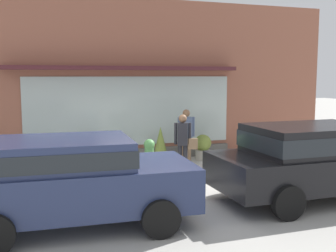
{
  "coord_description": "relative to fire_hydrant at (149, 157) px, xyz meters",
  "views": [
    {
      "loc": [
        -2.97,
        -9.3,
        2.63
      ],
      "look_at": [
        0.72,
        1.2,
        1.25
      ],
      "focal_mm": 44.31,
      "sensor_mm": 36.0,
      "label": 1
    }
  ],
  "objects": [
    {
      "name": "ground_plane",
      "position": [
        -0.09,
        -0.9,
        -0.5
      ],
      "size": [
        60.0,
        60.0,
        0.0
      ],
      "primitive_type": "plane",
      "color": "#B2AFA8"
    },
    {
      "name": "curb_strip",
      "position": [
        -0.09,
        -1.1,
        -0.44
      ],
      "size": [
        14.0,
        0.24,
        0.12
      ],
      "primitive_type": "cube",
      "color": "#B2B2AD",
      "rests_on": "ground_plane"
    },
    {
      "name": "storefront",
      "position": [
        -0.09,
        2.29,
        1.92
      ],
      "size": [
        14.0,
        0.81,
        4.93
      ],
      "color": "#935642",
      "rests_on": "ground_plane"
    },
    {
      "name": "fire_hydrant",
      "position": [
        0.0,
        0.0,
        0.0
      ],
      "size": [
        0.43,
        0.4,
        0.97
      ],
      "color": "#4C8C47",
      "rests_on": "ground_plane"
    },
    {
      "name": "pedestrian_with_handbag",
      "position": [
        0.87,
        -0.23,
        0.42
      ],
      "size": [
        0.59,
        0.36,
        1.61
      ],
      "rotation": [
        0.0,
        0.0,
        5.89
      ],
      "color": "#232328",
      "rests_on": "ground_plane"
    },
    {
      "name": "pedestrian_passerby",
      "position": [
        1.41,
        0.95,
        0.46
      ],
      "size": [
        0.51,
        0.24,
        1.63
      ],
      "rotation": [
        0.0,
        0.0,
        3.0
      ],
      "color": "brown",
      "rests_on": "ground_plane"
    },
    {
      "name": "parked_car_black",
      "position": [
        2.74,
        -3.11,
        0.41
      ],
      "size": [
        4.59,
        2.13,
        1.59
      ],
      "rotation": [
        0.0,
        0.0,
        -0.01
      ],
      "color": "black",
      "rests_on": "ground_plane"
    },
    {
      "name": "parked_car_navy",
      "position": [
        -2.31,
        -3.06,
        0.39
      ],
      "size": [
        4.17,
        2.24,
        1.55
      ],
      "rotation": [
        0.0,
        0.0,
        -0.06
      ],
      "color": "navy",
      "rests_on": "ground_plane"
    },
    {
      "name": "potted_plant_trailing_edge",
      "position": [
        0.82,
        1.55,
        0.02
      ],
      "size": [
        0.47,
        0.47,
        1.08
      ],
      "color": "#33473D",
      "rests_on": "ground_plane"
    },
    {
      "name": "potted_plant_window_center",
      "position": [
        -2.84,
        1.75,
        -0.07
      ],
      "size": [
        0.39,
        0.39,
        0.71
      ],
      "color": "#33473D",
      "rests_on": "ground_plane"
    },
    {
      "name": "potted_plant_near_hydrant",
      "position": [
        -1.09,
        1.47,
        -0.08
      ],
      "size": [
        0.46,
        0.46,
        0.75
      ],
      "color": "#9E6042",
      "rests_on": "ground_plane"
    },
    {
      "name": "potted_plant_by_entrance",
      "position": [
        2.16,
        1.4,
        -0.09
      ],
      "size": [
        0.52,
        0.52,
        0.8
      ],
      "color": "#B7B2A3",
      "rests_on": "ground_plane"
    }
  ]
}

